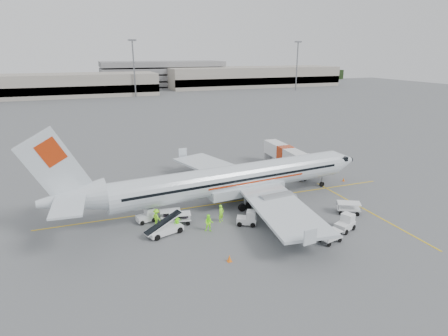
{
  "coord_description": "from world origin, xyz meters",
  "views": [
    {
      "loc": [
        -15.62,
        -39.6,
        17.65
      ],
      "look_at": [
        0.0,
        2.0,
        3.8
      ],
      "focal_mm": 30.0,
      "sensor_mm": 36.0,
      "label": 1
    }
  ],
  "objects": [
    {
      "name": "cart_loaded_a",
      "position": [
        -7.18,
        -3.73,
        0.59
      ],
      "size": [
        2.48,
        1.72,
        1.19
      ],
      "primitive_type": null,
      "rotation": [
        0.0,
        0.0,
        -0.17
      ],
      "color": "white",
      "rests_on": "ground"
    },
    {
      "name": "mast_center",
      "position": [
        5.0,
        118.0,
        11.0
      ],
      "size": [
        3.2,
        1.2,
        22.0
      ],
      "primitive_type": null,
      "color": "slate",
      "rests_on": "ground"
    },
    {
      "name": "terminal_west",
      "position": [
        -40.0,
        130.0,
        4.5
      ],
      "size": [
        110.0,
        22.0,
        9.0
      ],
      "primitive_type": null,
      "color": "gray",
      "rests_on": "ground"
    },
    {
      "name": "treeline",
      "position": [
        0.0,
        175.0,
        3.0
      ],
      "size": [
        300.0,
        3.0,
        6.0
      ],
      "primitive_type": null,
      "color": "black",
      "rests_on": "ground"
    },
    {
      "name": "terminal_east",
      "position": [
        70.0,
        145.0,
        5.0
      ],
      "size": [
        90.0,
        26.0,
        10.0
      ],
      "primitive_type": null,
      "color": "gray",
      "rests_on": "ground"
    },
    {
      "name": "ground",
      "position": [
        0.0,
        0.0,
        0.0
      ],
      "size": [
        360.0,
        360.0,
        0.0
      ],
      "primitive_type": "plane",
      "color": "#56595B"
    },
    {
      "name": "crew_b",
      "position": [
        -4.84,
        -6.53,
        0.93
      ],
      "size": [
        1.1,
        0.99,
        1.85
      ],
      "primitive_type": "imported",
      "rotation": [
        0.0,
        0.0,
        -0.38
      ],
      "color": "#8CF91F",
      "rests_on": "ground"
    },
    {
      "name": "parking_garage",
      "position": [
        25.0,
        160.0,
        7.0
      ],
      "size": [
        62.0,
        24.0,
        14.0
      ],
      "primitive_type": null,
      "color": "slate",
      "rests_on": "ground"
    },
    {
      "name": "stripe_cross",
      "position": [
        14.0,
        -8.0,
        0.01
      ],
      "size": [
        0.2,
        20.0,
        0.01
      ],
      "primitive_type": "cube",
      "color": "yellow",
      "rests_on": "ground"
    },
    {
      "name": "cart_loaded_b",
      "position": [
        -7.97,
        -2.51,
        0.58
      ],
      "size": [
        2.41,
        1.64,
        1.17
      ],
      "primitive_type": null,
      "rotation": [
        0.0,
        0.0,
        -0.15
      ],
      "color": "white",
      "rests_on": "ground"
    },
    {
      "name": "cart_empty_b",
      "position": [
        11.43,
        -7.85,
        0.66
      ],
      "size": [
        2.95,
        2.54,
        1.32
      ],
      "primitive_type": null,
      "rotation": [
        0.0,
        0.0,
        -0.5
      ],
      "color": "white",
      "rests_on": "ground"
    },
    {
      "name": "tug_fore",
      "position": [
        8.32,
        -11.23,
        0.85
      ],
      "size": [
        2.51,
        2.01,
        1.69
      ],
      "primitive_type": null,
      "rotation": [
        0.0,
        0.0,
        0.4
      ],
      "color": "white",
      "rests_on": "ground"
    },
    {
      "name": "aircraft",
      "position": [
        0.49,
        -0.64,
        5.46
      ],
      "size": [
        42.55,
        34.9,
        10.92
      ],
      "primitive_type": null,
      "rotation": [
        0.0,
        0.0,
        0.1
      ],
      "color": "silver",
      "rests_on": "ground"
    },
    {
      "name": "cone_nose",
      "position": [
        18.03,
        1.52,
        0.27
      ],
      "size": [
        0.34,
        0.34,
        0.55
      ],
      "primitive_type": "cone",
      "color": "orange",
      "rests_on": "ground"
    },
    {
      "name": "cart_empty_a",
      "position": [
        5.42,
        -12.82,
        0.57
      ],
      "size": [
        2.43,
        1.77,
        1.14
      ],
      "primitive_type": null,
      "rotation": [
        0.0,
        0.0,
        0.24
      ],
      "color": "white",
      "rests_on": "ground"
    },
    {
      "name": "crew_a",
      "position": [
        -2.88,
        -4.78,
        0.96
      ],
      "size": [
        0.84,
        0.76,
        1.93
      ],
      "primitive_type": "imported",
      "rotation": [
        0.0,
        0.0,
        0.54
      ],
      "color": "#8CF91F",
      "rests_on": "ground"
    },
    {
      "name": "crew_c",
      "position": [
        -9.55,
        -3.05,
        0.88
      ],
      "size": [
        1.08,
        1.3,
        1.75
      ],
      "primitive_type": "imported",
      "rotation": [
        0.0,
        0.0,
        2.03
      ],
      "color": "#8CF91F",
      "rests_on": "ground"
    },
    {
      "name": "tug_aft",
      "position": [
        -10.53,
        -2.0,
        0.76
      ],
      "size": [
        2.17,
        1.56,
        1.52
      ],
      "primitive_type": null,
      "rotation": [
        0.0,
        0.0,
        0.24
      ],
      "color": "white",
      "rests_on": "ground"
    },
    {
      "name": "stripe_lead",
      "position": [
        0.0,
        0.0,
        0.01
      ],
      "size": [
        44.0,
        0.2,
        0.01
      ],
      "primitive_type": "cube",
      "color": "yellow",
      "rests_on": "ground"
    },
    {
      "name": "belt_loader",
      "position": [
        -9.19,
        -5.55,
        1.29
      ],
      "size": [
        5.09,
        3.17,
        2.59
      ],
      "primitive_type": null,
      "rotation": [
        0.0,
        0.0,
        0.31
      ],
      "color": "white",
      "rests_on": "ground"
    },
    {
      "name": "cone_stbd",
      "position": [
        -4.99,
        -12.65,
        0.33
      ],
      "size": [
        0.41,
        0.41,
        0.66
      ],
      "primitive_type": "cone",
      "color": "orange",
      "rests_on": "ground"
    },
    {
      "name": "tug_mid",
      "position": [
        -0.61,
        -6.46,
        0.8
      ],
      "size": [
        2.37,
        2.01,
        1.59
      ],
      "primitive_type": null,
      "rotation": [
        0.0,
        0.0,
        -0.48
      ],
      "color": "white",
      "rests_on": "ground"
    },
    {
      "name": "cone_port",
      "position": [
        4.44,
        8.88,
        0.35
      ],
      "size": [
        0.43,
        0.43,
        0.71
      ],
      "primitive_type": "cone",
      "color": "orange",
      "rests_on": "ground"
    },
    {
      "name": "crew_d",
      "position": [
        -7.75,
        -4.93,
        0.8
      ],
      "size": [
        1.0,
        0.84,
        1.6
      ],
      "primitive_type": "imported",
      "rotation": [
        0.0,
        0.0,
        3.72
      ],
      "color": "#8CF91F",
      "rests_on": "ground"
    },
    {
      "name": "jet_bridge",
      "position": [
        12.68,
        8.94,
        1.9
      ],
      "size": [
        2.94,
        14.52,
        3.8
      ],
      "primitive_type": null,
      "rotation": [
        0.0,
        0.0,
        -0.02
      ],
      "color": "white",
      "rests_on": "ground"
    },
    {
      "name": "mast_east",
      "position": [
        80.0,
        118.0,
        11.0
      ],
      "size": [
        3.2,
        1.2,
        22.0
      ],
      "primitive_type": null,
      "color": "slate",
      "rests_on": "ground"
    }
  ]
}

